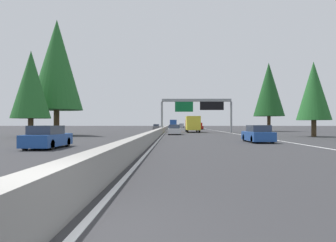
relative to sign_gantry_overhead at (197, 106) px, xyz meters
name	(u,v)px	position (x,y,z in m)	size (l,w,h in m)	color
ground_plane	(165,131)	(10.68, 6.04, -4.79)	(320.00, 320.00, 0.00)	#2D2D30
median_barrier	(166,128)	(30.68, 6.34, -4.34)	(180.00, 0.56, 0.90)	gray
shoulder_stripe_right	(213,130)	(20.68, -5.48, -4.78)	(160.00, 0.16, 0.01)	silver
shoulder_stripe_median	(167,130)	(20.68, 5.79, -4.78)	(160.00, 0.16, 0.01)	silver
sign_gantry_overhead	(197,106)	(0.00, 0.00, 0.00)	(0.50, 12.68, 6.02)	gray
sedan_near_center	(258,134)	(-27.59, -2.90, -4.10)	(4.40, 1.80, 1.47)	#1E4793
sedan_mid_center	(174,130)	(-9.45, 4.18, -4.10)	(4.40, 1.80, 1.47)	silver
box_truck_near_right	(192,124)	(3.02, 0.69, -3.18)	(8.50, 2.40, 2.95)	gold
minivan_mid_right	(181,125)	(73.75, 0.77, -3.84)	(5.00, 1.95, 1.69)	silver
bus_distant_b	(173,123)	(65.32, 4.23, -3.07)	(11.50, 2.55, 3.10)	#1E4793
pickup_distant_a	(199,126)	(29.67, -2.78, -3.87)	(5.60, 2.00, 1.86)	maroon
oncoming_near	(156,127)	(32.22, 9.10, -4.10)	(4.40, 1.80, 1.47)	slate
oncoming_far	(47,138)	(-34.09, 12.54, -4.10)	(4.40, 1.80, 1.47)	#1E4793
conifer_right_near	(314,91)	(-16.28, -12.94, 0.83)	(4.07, 4.07, 9.26)	#4C3823
conifer_right_mid	(269,89)	(10.52, -15.97, 4.06)	(6.40, 6.40, 14.55)	#4C3823
conifer_left_foreground	(31,85)	(-19.12, 20.77, 1.31)	(4.42, 4.42, 10.04)	#4C3823
conifer_left_near	(57,65)	(-13.22, 20.07, 4.77)	(6.91, 6.91, 15.71)	#4C3823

